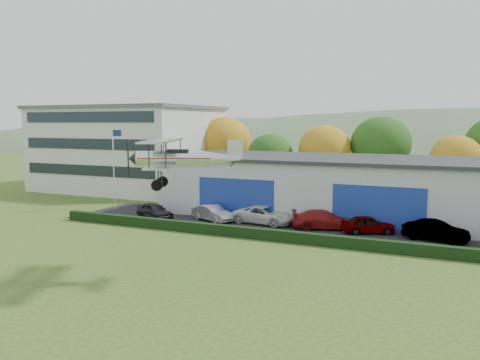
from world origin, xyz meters
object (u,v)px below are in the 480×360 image
at_px(car_0, 155,211).
at_px(car_4, 368,225).
at_px(car_2, 264,215).
at_px(car_3, 324,220).
at_px(office_block, 129,148).
at_px(flagpole, 114,160).
at_px(car_1, 212,213).
at_px(biplane, 180,157).
at_px(hangar, 390,189).
at_px(car_5, 436,231).

bearing_deg(car_0, car_4, -61.67).
xyz_separation_m(car_0, car_4, (18.02, 1.82, -0.01)).
relative_size(car_2, car_3, 1.02).
relative_size(office_block, flagpole, 2.57).
bearing_deg(car_0, office_block, 65.27).
bearing_deg(car_1, flagpole, 105.63).
xyz_separation_m(office_block, car_1, (19.47, -14.43, -4.48)).
height_order(car_1, biplane, biplane).
bearing_deg(hangar, car_1, -151.31).
bearing_deg(hangar, office_block, 167.99).
xyz_separation_m(car_1, car_5, (17.74, 0.15, 0.05)).
xyz_separation_m(hangar, office_block, (-33.00, 7.02, 2.56)).
bearing_deg(car_5, office_block, 80.01).
height_order(office_block, car_3, office_block).
relative_size(car_0, car_1, 0.97).
bearing_deg(office_block, car_3, -25.13).
relative_size(office_block, car_5, 4.67).
xyz_separation_m(car_2, biplane, (1.13, -15.09, 5.80)).
distance_m(flagpole, car_5, 29.40).
height_order(car_1, car_3, car_3).
relative_size(car_1, car_3, 0.81).
bearing_deg(car_4, car_1, 69.30).
distance_m(hangar, car_3, 7.93).
xyz_separation_m(flagpole, biplane, (16.94, -15.75, 1.79)).
xyz_separation_m(car_0, car_1, (5.07, 1.18, -0.00)).
relative_size(car_2, biplane, 0.75).
bearing_deg(car_2, car_1, 106.75).
distance_m(car_1, car_4, 12.97).
distance_m(car_0, car_2, 9.72).
bearing_deg(office_block, car_2, -29.73).
height_order(hangar, office_block, office_block).
height_order(car_0, car_2, car_2).
bearing_deg(car_4, car_0, 72.26).
xyz_separation_m(hangar, flagpole, (-24.88, -5.98, 2.13)).
bearing_deg(car_1, car_4, -64.41).
xyz_separation_m(hangar, car_3, (-4.02, -6.57, -1.87)).
height_order(hangar, car_0, hangar).
distance_m(office_block, car_3, 32.32).
distance_m(hangar, car_4, 7.06).
relative_size(car_1, car_4, 1.04).
bearing_deg(car_1, car_5, -66.72).
bearing_deg(biplane, office_block, 108.31).
height_order(car_0, biplane, biplane).
relative_size(car_0, car_5, 0.91).
height_order(office_block, car_4, office_block).
bearing_deg(car_0, car_1, -54.29).
relative_size(office_block, car_3, 4.06).
height_order(car_0, car_4, car_0).
distance_m(hangar, car_1, 15.54).
relative_size(car_3, car_4, 1.28).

